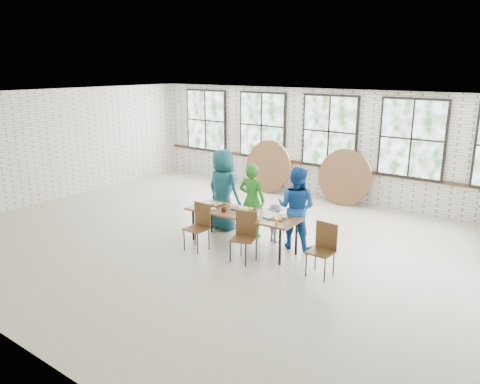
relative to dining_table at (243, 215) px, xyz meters
name	(u,v)px	position (x,y,z in m)	size (l,w,h in m)	color
room	(329,133)	(-0.30, 4.35, 1.14)	(12.00, 12.00, 12.00)	#C1B299
dining_table	(243,215)	(0.00, 0.00, 0.00)	(2.45, 0.95, 0.74)	brown
chair_near_left	(199,222)	(-0.64, -0.59, -0.13)	(0.43, 0.41, 0.95)	#54371C
chair_near_right	(245,232)	(0.42, -0.49, -0.13)	(0.53, 0.52, 0.95)	#54371C
chair_spare	(323,245)	(1.91, -0.19, -0.13)	(0.43, 0.42, 0.95)	#54371C
adult_teal	(223,190)	(-1.02, 0.65, 0.23)	(0.89, 0.58, 1.83)	#164D55
adult_green	(252,200)	(-0.23, 0.65, 0.11)	(0.59, 0.38, 1.61)	#257920
toddler	(275,223)	(0.36, 0.65, -0.28)	(0.53, 0.31, 0.83)	#1E143F
adult_blue	(296,208)	(0.86, 0.65, 0.15)	(0.82, 0.64, 1.68)	#164C9B
tabletop_clutter	(245,212)	(0.09, -0.03, 0.08)	(2.00, 0.67, 0.11)	black
round_tops_leaning	(292,170)	(-1.26, 4.04, 0.05)	(3.90, 0.45, 1.49)	brown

